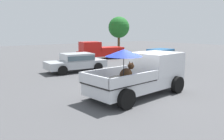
% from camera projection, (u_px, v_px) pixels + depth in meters
% --- Properties ---
extents(ground_plane, '(80.00, 80.00, 0.00)m').
position_uv_depth(ground_plane, '(137.00, 95.00, 10.74)').
color(ground_plane, '#4C4C4F').
extents(pickup_truck_main, '(5.19, 2.60, 2.22)m').
position_uv_depth(pickup_truck_main, '(144.00, 73.00, 10.83)').
color(pickup_truck_main, black).
rests_on(pickup_truck_main, ground).
extents(pickup_truck_far, '(5.07, 2.94, 1.80)m').
position_uv_depth(pickup_truck_far, '(99.00, 50.00, 24.45)').
color(pickup_truck_far, black).
rests_on(pickup_truck_far, ground).
extents(parked_sedan_near, '(4.44, 2.26, 1.33)m').
position_uv_depth(parked_sedan_near, '(76.00, 61.00, 16.87)').
color(parked_sedan_near, black).
rests_on(parked_sedan_near, ground).
extents(parked_sedan_far, '(4.50, 2.42, 1.33)m').
position_uv_depth(parked_sedan_far, '(161.00, 56.00, 20.81)').
color(parked_sedan_far, black).
rests_on(parked_sedan_far, ground).
extents(tree_by_lot, '(2.80, 2.80, 4.77)m').
position_uv_depth(tree_by_lot, '(119.00, 27.00, 31.02)').
color(tree_by_lot, brown).
rests_on(tree_by_lot, ground).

